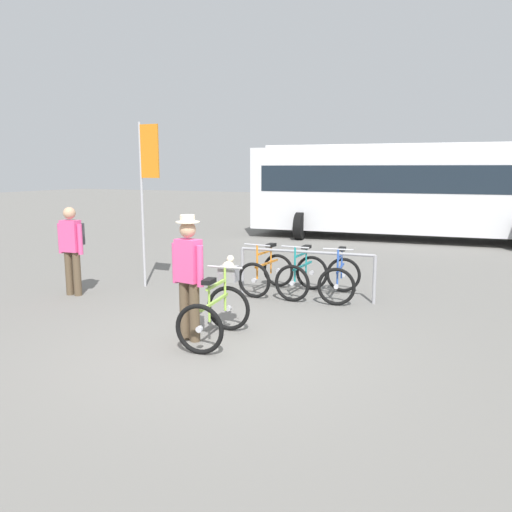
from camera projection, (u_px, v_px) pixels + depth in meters
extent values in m
plane|color=slate|center=(217.00, 347.00, 6.74)|extent=(80.00, 80.00, 0.00)
cylinder|color=#99999E|center=(243.00, 270.00, 9.63)|extent=(0.06, 0.06, 0.85)
cylinder|color=#99999E|center=(374.00, 280.00, 8.82)|extent=(0.06, 0.06, 0.85)
cylinder|color=#99999E|center=(306.00, 252.00, 9.15)|extent=(2.45, 0.26, 0.05)
torus|color=black|center=(278.00, 270.00, 10.12)|extent=(0.66, 0.13, 0.66)
cylinder|color=#B7B7BC|center=(278.00, 270.00, 10.12)|extent=(0.08, 0.07, 0.08)
torus|color=black|center=(254.00, 280.00, 9.23)|extent=(0.66, 0.13, 0.66)
cylinder|color=#B7B7BC|center=(254.00, 280.00, 9.23)|extent=(0.08, 0.07, 0.08)
cube|color=orange|center=(267.00, 263.00, 9.64)|extent=(0.09, 0.92, 0.04)
cube|color=orange|center=(266.00, 252.00, 9.56)|extent=(0.07, 0.61, 0.04)
cylinder|color=orange|center=(271.00, 259.00, 9.79)|extent=(0.03, 0.03, 0.55)
cube|color=black|center=(271.00, 245.00, 9.74)|extent=(0.13, 0.25, 0.06)
cylinder|color=orange|center=(257.00, 262.00, 9.28)|extent=(0.03, 0.03, 0.63)
cylinder|color=#B7B7BC|center=(257.00, 245.00, 9.23)|extent=(0.52, 0.06, 0.03)
torus|color=black|center=(312.00, 273.00, 9.90)|extent=(0.66, 0.10, 0.66)
cylinder|color=#B7B7BC|center=(312.00, 273.00, 9.90)|extent=(0.08, 0.06, 0.08)
torus|color=black|center=(292.00, 283.00, 8.99)|extent=(0.66, 0.10, 0.66)
cylinder|color=#B7B7BC|center=(292.00, 283.00, 8.99)|extent=(0.08, 0.06, 0.08)
cube|color=teal|center=(303.00, 266.00, 9.41)|extent=(0.06, 0.92, 0.04)
cube|color=teal|center=(302.00, 254.00, 9.32)|extent=(0.05, 0.61, 0.04)
cylinder|color=teal|center=(306.00, 262.00, 9.56)|extent=(0.03, 0.03, 0.55)
cube|color=black|center=(306.00, 247.00, 9.51)|extent=(0.13, 0.24, 0.06)
cylinder|color=teal|center=(295.00, 265.00, 9.05)|extent=(0.03, 0.03, 0.63)
cylinder|color=#B7B7BC|center=(295.00, 247.00, 8.99)|extent=(0.52, 0.04, 0.03)
torus|color=black|center=(343.00, 275.00, 9.69)|extent=(0.66, 0.16, 0.66)
cylinder|color=#B7B7BC|center=(343.00, 275.00, 9.69)|extent=(0.09, 0.07, 0.08)
torus|color=black|center=(336.00, 287.00, 8.73)|extent=(0.66, 0.16, 0.66)
cylinder|color=#B7B7BC|center=(336.00, 287.00, 8.73)|extent=(0.09, 0.07, 0.08)
cube|color=#2D56B7|center=(340.00, 268.00, 9.17)|extent=(0.16, 0.91, 0.04)
cube|color=#2D56B7|center=(340.00, 256.00, 9.09)|extent=(0.12, 0.61, 0.04)
cylinder|color=#2D56B7|center=(342.00, 264.00, 9.34)|extent=(0.03, 0.03, 0.55)
cube|color=black|center=(342.00, 249.00, 9.29)|extent=(0.15, 0.25, 0.06)
cylinder|color=#2D56B7|center=(338.00, 267.00, 8.79)|extent=(0.03, 0.03, 0.63)
cylinder|color=#B7B7BC|center=(338.00, 249.00, 8.74)|extent=(0.52, 0.10, 0.03)
torus|color=black|center=(199.00, 329.00, 6.43)|extent=(0.66, 0.13, 0.66)
cylinder|color=#B7B7BC|center=(199.00, 329.00, 6.43)|extent=(0.09, 0.07, 0.08)
torus|color=black|center=(228.00, 308.00, 7.38)|extent=(0.66, 0.13, 0.66)
cylinder|color=#B7B7BC|center=(228.00, 308.00, 7.38)|extent=(0.09, 0.07, 0.08)
cube|color=#9ED14C|center=(215.00, 302.00, 6.87)|extent=(0.14, 0.92, 0.04)
cube|color=#9ED14C|center=(216.00, 285.00, 6.87)|extent=(0.11, 0.61, 0.04)
cylinder|color=#9ED14C|center=(209.00, 302.00, 6.69)|extent=(0.03, 0.03, 0.55)
cube|color=black|center=(209.00, 281.00, 6.64)|extent=(0.15, 0.25, 0.06)
cylinder|color=#9ED14C|center=(225.00, 289.00, 7.21)|extent=(0.03, 0.03, 0.63)
cylinder|color=#B7B7BC|center=(225.00, 267.00, 7.16)|extent=(0.52, 0.09, 0.03)
cube|color=gray|center=(229.00, 274.00, 7.31)|extent=(0.28, 0.23, 0.22)
ellipsoid|color=beige|center=(228.00, 267.00, 7.30)|extent=(0.20, 0.18, 0.16)
sphere|color=beige|center=(230.00, 259.00, 7.36)|extent=(0.11, 0.11, 0.11)
cylinder|color=brown|center=(195.00, 312.00, 6.90)|extent=(0.14, 0.14, 0.82)
cylinder|color=brown|center=(185.00, 310.00, 7.00)|extent=(0.14, 0.14, 0.82)
cube|color=#E54C8C|center=(188.00, 261.00, 6.83)|extent=(0.37, 0.26, 0.58)
cylinder|color=#E54C8C|center=(200.00, 266.00, 6.70)|extent=(0.09, 0.09, 0.55)
cylinder|color=#E54C8C|center=(175.00, 263.00, 6.95)|extent=(0.09, 0.09, 0.55)
sphere|color=tan|center=(188.00, 230.00, 6.76)|extent=(0.22, 0.22, 0.22)
cylinder|color=beige|center=(188.00, 222.00, 6.74)|extent=(0.32, 0.32, 0.02)
cylinder|color=beige|center=(187.00, 218.00, 6.73)|extent=(0.20, 0.20, 0.09)
cylinder|color=brown|center=(77.00, 274.00, 9.40)|extent=(0.14, 0.14, 0.82)
cylinder|color=brown|center=(69.00, 273.00, 9.46)|extent=(0.14, 0.14, 0.82)
cube|color=#E54C8C|center=(71.00, 236.00, 9.31)|extent=(0.35, 0.22, 0.58)
cylinder|color=#E54C8C|center=(80.00, 239.00, 9.23)|extent=(0.09, 0.09, 0.55)
cylinder|color=#E54C8C|center=(61.00, 238.00, 9.38)|extent=(0.09, 0.09, 0.55)
sphere|color=tan|center=(69.00, 213.00, 9.24)|extent=(0.22, 0.22, 0.22)
cube|color=#3F3F44|center=(77.00, 234.00, 9.46)|extent=(0.27, 0.16, 0.40)
cube|color=silver|center=(406.00, 189.00, 16.69)|extent=(10.17, 3.31, 2.70)
cube|color=#19232D|center=(407.00, 179.00, 16.63)|extent=(9.37, 3.26, 0.84)
cube|color=silver|center=(409.00, 146.00, 16.45)|extent=(9.15, 2.98, 0.08)
cylinder|color=black|center=(300.00, 226.00, 16.81)|extent=(0.32, 0.92, 0.90)
cylinder|color=black|center=(317.00, 219.00, 19.13)|extent=(0.32, 0.92, 0.90)
cylinder|color=black|center=(508.00, 225.00, 16.97)|extent=(0.32, 0.92, 0.90)
cylinder|color=#B2B2B7|center=(142.00, 206.00, 9.92)|extent=(0.05, 0.05, 3.20)
cube|color=orange|center=(150.00, 151.00, 9.65)|extent=(0.40, 0.03, 1.00)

